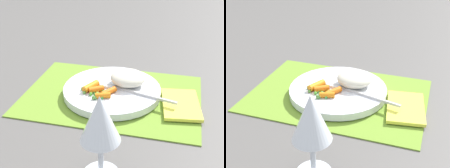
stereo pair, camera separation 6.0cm
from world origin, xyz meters
TOP-DOWN VIEW (x-y plane):
  - ground_plane at (0.00, 0.00)m, footprint 2.40×2.40m
  - placemat at (0.00, 0.00)m, footprint 0.44×0.31m
  - plate at (0.00, 0.00)m, footprint 0.25×0.25m
  - rice_mound at (-0.04, -0.03)m, footprint 0.09×0.09m
  - carrot_portion at (0.03, 0.03)m, footprint 0.08×0.07m
  - pea_scatter at (0.03, 0.05)m, footprint 0.08×0.06m
  - fork at (-0.04, 0.01)m, footprint 0.20×0.06m
  - wine_glass at (-0.05, 0.27)m, footprint 0.07×0.07m
  - napkin at (-0.17, 0.02)m, footprint 0.10×0.15m

SIDE VIEW (x-z plane):
  - ground_plane at x=0.00m, z-range 0.00..0.00m
  - placemat at x=0.00m, z-range 0.00..0.01m
  - napkin at x=-0.17m, z-range 0.01..0.01m
  - plate at x=0.00m, z-range 0.01..0.02m
  - fork at x=-0.04m, z-range 0.02..0.03m
  - pea_scatter at x=0.03m, z-range 0.02..0.03m
  - carrot_portion at x=0.03m, z-range 0.02..0.04m
  - rice_mound at x=-0.04m, z-range 0.02..0.06m
  - wine_glass at x=-0.05m, z-range 0.03..0.20m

